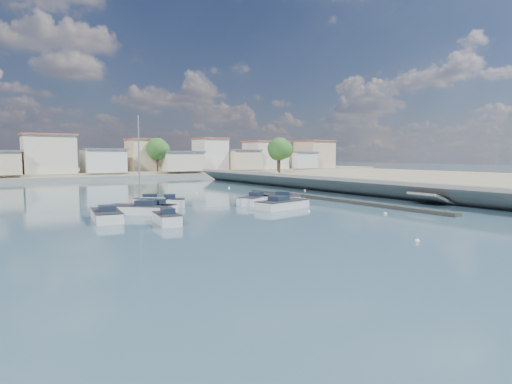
% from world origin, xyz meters
% --- Properties ---
extents(ground, '(400.00, 400.00, 0.00)m').
position_xyz_m(ground, '(0.00, 40.00, 0.00)').
color(ground, '#2F4C5E').
rests_on(ground, ground).
extents(seawall_walkway, '(5.00, 90.00, 1.80)m').
position_xyz_m(seawall_walkway, '(18.50, 13.00, 0.90)').
color(seawall_walkway, slate).
rests_on(seawall_walkway, ground).
extents(seawall_embankment, '(49.65, 90.00, 2.90)m').
position_xyz_m(seawall_embankment, '(40.10, 12.99, 0.85)').
color(seawall_embankment, slate).
rests_on(seawall_embankment, ground).
extents(breakwater, '(2.00, 31.02, 0.35)m').
position_xyz_m(breakwater, '(6.90, 12.69, 0.17)').
color(breakwater, black).
rests_on(breakwater, ground).
extents(far_shore_land, '(160.00, 40.00, 1.40)m').
position_xyz_m(far_shore_land, '(0.00, 92.00, 0.70)').
color(far_shore_land, gray).
rests_on(far_shore_land, ground).
extents(far_shore_quay, '(160.00, 2.50, 0.80)m').
position_xyz_m(far_shore_quay, '(0.00, 71.00, 0.40)').
color(far_shore_quay, slate).
rests_on(far_shore_quay, ground).
extents(far_town, '(113.01, 12.80, 8.35)m').
position_xyz_m(far_town, '(10.71, 76.92, 4.93)').
color(far_town, beige).
rests_on(far_town, far_shore_land).
extents(shore_trees, '(74.56, 38.32, 7.92)m').
position_xyz_m(shore_trees, '(8.34, 68.11, 6.22)').
color(shore_trees, '#38281E').
rests_on(shore_trees, ground).
extents(motorboat_a, '(3.53, 4.36, 1.48)m').
position_xyz_m(motorboat_a, '(-14.18, 14.05, 0.38)').
color(motorboat_a, silver).
rests_on(motorboat_a, ground).
extents(motorboat_b, '(2.06, 4.29, 1.48)m').
position_xyz_m(motorboat_b, '(-15.36, 7.35, 0.38)').
color(motorboat_b, silver).
rests_on(motorboat_b, ground).
extents(motorboat_c, '(5.32, 4.44, 1.48)m').
position_xyz_m(motorboat_c, '(0.17, 14.59, 0.38)').
color(motorboat_c, silver).
rests_on(motorboat_c, ground).
extents(motorboat_d, '(4.99, 3.99, 1.48)m').
position_xyz_m(motorboat_d, '(-2.66, 14.68, 0.38)').
color(motorboat_d, silver).
rests_on(motorboat_d, ground).
extents(motorboat_e, '(2.64, 5.77, 1.48)m').
position_xyz_m(motorboat_e, '(-18.86, 11.73, 0.38)').
color(motorboat_e, silver).
rests_on(motorboat_e, ground).
extents(motorboat_f, '(4.29, 2.93, 1.48)m').
position_xyz_m(motorboat_f, '(-11.62, 17.77, 0.38)').
color(motorboat_f, silver).
rests_on(motorboat_f, ground).
extents(motorboat_g, '(3.57, 4.08, 1.48)m').
position_xyz_m(motorboat_g, '(-12.31, 18.53, 0.38)').
color(motorboat_g, silver).
rests_on(motorboat_g, ground).
extents(motorboat_h, '(6.59, 3.53, 1.48)m').
position_xyz_m(motorboat_h, '(-1.92, 10.01, 0.38)').
color(motorboat_h, silver).
rests_on(motorboat_h, ground).
extents(sailboat, '(5.64, 5.46, 9.00)m').
position_xyz_m(sailboat, '(-15.64, 13.72, 0.41)').
color(sailboat, silver).
rests_on(sailboat, ground).
extents(mooring_buoys, '(18.31, 43.57, 0.31)m').
position_xyz_m(mooring_buoys, '(2.12, 15.05, 0.05)').
color(mooring_buoys, white).
rests_on(mooring_buoys, ground).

